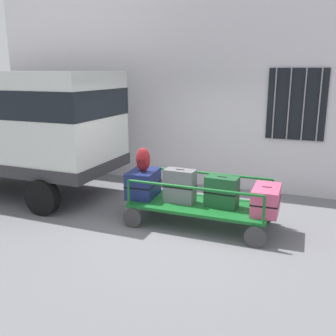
{
  "coord_description": "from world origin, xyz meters",
  "views": [
    {
      "loc": [
        2.25,
        -6.17,
        2.69
      ],
      "look_at": [
        -0.26,
        0.04,
        0.99
      ],
      "focal_mm": 41.1,
      "sensor_mm": 36.0,
      "label": 1
    }
  ],
  "objects_px": {
    "van": "(14,119)",
    "suitcase_center_bottom": "(222,192)",
    "suitcase_midleft_bottom": "(180,186)",
    "suitcase_midright_bottom": "(266,200)",
    "suitcase_left_bottom": "(143,183)",
    "backpack": "(143,160)",
    "luggage_cart": "(200,207)"
  },
  "relations": [
    {
      "from": "suitcase_midleft_bottom",
      "to": "suitcase_midright_bottom",
      "type": "bearing_deg",
      "value": 2.0
    },
    {
      "from": "suitcase_midleft_bottom",
      "to": "backpack",
      "type": "distance_m",
      "value": 0.84
    },
    {
      "from": "van",
      "to": "luggage_cart",
      "type": "xyz_separation_m",
      "value": [
        4.41,
        -0.35,
        -1.32
      ]
    },
    {
      "from": "suitcase_left_bottom",
      "to": "suitcase_center_bottom",
      "type": "relative_size",
      "value": 1.3
    },
    {
      "from": "suitcase_center_bottom",
      "to": "suitcase_midleft_bottom",
      "type": "bearing_deg",
      "value": -176.54
    },
    {
      "from": "van",
      "to": "backpack",
      "type": "bearing_deg",
      "value": -6.53
    },
    {
      "from": "luggage_cart",
      "to": "suitcase_center_bottom",
      "type": "bearing_deg",
      "value": 2.23
    },
    {
      "from": "van",
      "to": "suitcase_midright_bottom",
      "type": "height_order",
      "value": "van"
    },
    {
      "from": "luggage_cart",
      "to": "van",
      "type": "bearing_deg",
      "value": 175.43
    },
    {
      "from": "van",
      "to": "suitcase_left_bottom",
      "type": "xyz_separation_m",
      "value": [
        3.28,
        -0.33,
        -1.01
      ]
    },
    {
      "from": "van",
      "to": "suitcase_left_bottom",
      "type": "relative_size",
      "value": 6.12
    },
    {
      "from": "suitcase_center_bottom",
      "to": "van",
      "type": "bearing_deg",
      "value": 175.97
    },
    {
      "from": "van",
      "to": "suitcase_center_bottom",
      "type": "distance_m",
      "value": 4.9
    },
    {
      "from": "van",
      "to": "suitcase_left_bottom",
      "type": "distance_m",
      "value": 3.45
    },
    {
      "from": "suitcase_midleft_bottom",
      "to": "suitcase_center_bottom",
      "type": "xyz_separation_m",
      "value": [
        0.75,
        0.05,
        -0.03
      ]
    },
    {
      "from": "suitcase_left_bottom",
      "to": "backpack",
      "type": "bearing_deg",
      "value": -58.71
    },
    {
      "from": "van",
      "to": "suitcase_midleft_bottom",
      "type": "xyz_separation_m",
      "value": [
        4.03,
        -0.38,
        -0.96
      ]
    },
    {
      "from": "luggage_cart",
      "to": "suitcase_left_bottom",
      "type": "distance_m",
      "value": 1.17
    },
    {
      "from": "luggage_cart",
      "to": "suitcase_midright_bottom",
      "type": "distance_m",
      "value": 1.17
    },
    {
      "from": "suitcase_center_bottom",
      "to": "suitcase_midright_bottom",
      "type": "height_order",
      "value": "suitcase_center_bottom"
    },
    {
      "from": "van",
      "to": "backpack",
      "type": "xyz_separation_m",
      "value": [
        3.31,
        -0.38,
        -0.54
      ]
    },
    {
      "from": "suitcase_midleft_bottom",
      "to": "suitcase_center_bottom",
      "type": "distance_m",
      "value": 0.76
    },
    {
      "from": "suitcase_left_bottom",
      "to": "suitcase_midleft_bottom",
      "type": "relative_size",
      "value": 1.24
    },
    {
      "from": "luggage_cart",
      "to": "suitcase_midleft_bottom",
      "type": "relative_size",
      "value": 4.11
    },
    {
      "from": "suitcase_midright_bottom",
      "to": "backpack",
      "type": "height_order",
      "value": "backpack"
    },
    {
      "from": "suitcase_midright_bottom",
      "to": "backpack",
      "type": "bearing_deg",
      "value": -178.77
    },
    {
      "from": "luggage_cart",
      "to": "suitcase_midleft_bottom",
      "type": "height_order",
      "value": "suitcase_midleft_bottom"
    },
    {
      "from": "suitcase_left_bottom",
      "to": "suitcase_midleft_bottom",
      "type": "height_order",
      "value": "suitcase_midleft_bottom"
    },
    {
      "from": "van",
      "to": "suitcase_midleft_bottom",
      "type": "relative_size",
      "value": 7.59
    },
    {
      "from": "suitcase_center_bottom",
      "to": "backpack",
      "type": "bearing_deg",
      "value": -178.41
    },
    {
      "from": "suitcase_midleft_bottom",
      "to": "backpack",
      "type": "relative_size",
      "value": 1.38
    },
    {
      "from": "suitcase_midright_bottom",
      "to": "suitcase_midleft_bottom",
      "type": "bearing_deg",
      "value": -178.0
    }
  ]
}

